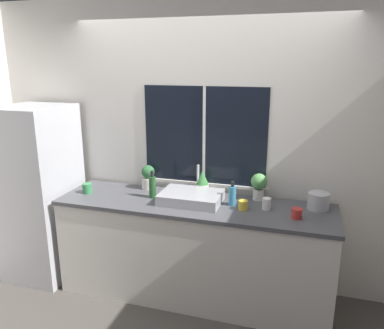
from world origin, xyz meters
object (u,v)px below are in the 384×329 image
object	(u,v)px
potted_plant_left	(148,177)
kettle	(319,200)
mug_red	(297,213)
potted_plant_center	(202,182)
mug_yellow	(243,205)
mug_green	(87,188)
mug_white	(267,204)
sink	(191,197)
potted_plant_right	(259,185)
refrigerator	(40,193)
bottle_tall	(152,186)
soap_bottle	(232,195)

from	to	relation	value
potted_plant_left	kettle	distance (m)	1.59
potted_plant_left	mug_red	bearing A→B (deg)	-13.33
potted_plant_center	mug_yellow	xyz separation A→B (m)	(0.43, -0.28, -0.07)
mug_green	mug_red	bearing A→B (deg)	-1.44
mug_white	kettle	distance (m)	0.44
sink	mug_green	bearing A→B (deg)	-176.96
potted_plant_left	mug_red	world-z (taller)	potted_plant_left
potted_plant_right	mug_red	distance (m)	0.49
mug_white	mug_red	xyz separation A→B (m)	(0.25, -0.12, -0.01)
mug_yellow	potted_plant_left	bearing A→B (deg)	164.19
mug_yellow	mug_green	size ratio (longest dim) A/B	0.88
potted_plant_right	kettle	world-z (taller)	potted_plant_right
potted_plant_right	mug_white	bearing A→B (deg)	-66.23
potted_plant_center	refrigerator	bearing A→B (deg)	-169.72
bottle_tall	kettle	size ratio (longest dim) A/B	1.41
kettle	mug_white	bearing A→B (deg)	-162.46
potted_plant_right	bottle_tall	xyz separation A→B (m)	(-0.93, -0.23, -0.04)
bottle_tall	sink	bearing A→B (deg)	-1.25
refrigerator	mug_red	bearing A→B (deg)	-1.07
potted_plant_right	potted_plant_center	bearing A→B (deg)	180.00
refrigerator	potted_plant_left	distance (m)	1.10
potted_plant_left	bottle_tall	bearing A→B (deg)	-58.64
mug_yellow	mug_white	world-z (taller)	mug_white
mug_yellow	kettle	size ratio (longest dim) A/B	0.45
mug_green	bottle_tall	bearing A→B (deg)	5.50
refrigerator	potted_plant_center	size ratio (longest dim) A/B	7.56
potted_plant_left	kettle	size ratio (longest dim) A/B	1.30
mug_yellow	kettle	distance (m)	0.64
kettle	soap_bottle	bearing A→B (deg)	-170.82
potted_plant_left	potted_plant_center	xyz separation A→B (m)	(0.55, 0.00, -0.01)
sink	potted_plant_center	world-z (taller)	sink
bottle_tall	kettle	bearing A→B (deg)	5.60
sink	bottle_tall	distance (m)	0.38
soap_bottle	mug_white	distance (m)	0.30
bottle_tall	mug_green	size ratio (longest dim) A/B	2.79
potted_plant_right	bottle_tall	distance (m)	0.96
potted_plant_center	kettle	xyz separation A→B (m)	(1.04, -0.08, -0.03)
bottle_tall	soap_bottle	bearing A→B (deg)	2.07
refrigerator	potted_plant_center	world-z (taller)	refrigerator
sink	potted_plant_left	xyz separation A→B (m)	(-0.51, 0.23, 0.07)
refrigerator	mug_green	distance (m)	0.55
potted_plant_center	kettle	world-z (taller)	potted_plant_center
mug_yellow	mug_red	distance (m)	0.44
bottle_tall	mug_white	xyz separation A→B (m)	(1.03, 0.01, -0.06)
bottle_tall	mug_yellow	bearing A→B (deg)	-3.50
sink	mug_yellow	bearing A→B (deg)	-5.28
bottle_tall	potted_plant_left	bearing A→B (deg)	121.36
sink	kettle	distance (m)	1.09
potted_plant_center	bottle_tall	distance (m)	0.47
mug_yellow	kettle	world-z (taller)	kettle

